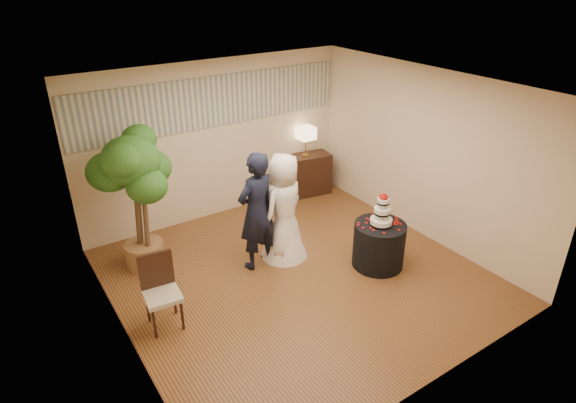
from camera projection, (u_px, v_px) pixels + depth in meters
floor at (297, 276)px, 7.19m from camera, size 5.00×5.00×0.00m
ceiling at (299, 89)px, 5.94m from camera, size 5.00×5.00×0.00m
wall_back at (217, 141)px, 8.42m from camera, size 5.00×0.06×2.80m
wall_front at (444, 282)px, 4.71m from camera, size 5.00×0.06×2.80m
wall_left at (113, 245)px, 5.32m from camera, size 0.06×5.00×2.80m
wall_right at (424, 155)px, 7.81m from camera, size 0.06×5.00×2.80m
mural_border at (214, 102)px, 8.10m from camera, size 4.90×0.02×0.85m
groom at (257, 211)px, 7.06m from camera, size 0.75×0.57×1.85m
bride at (284, 207)px, 7.33m from camera, size 1.05×0.99×1.72m
cake_table at (379, 245)px, 7.30m from camera, size 0.91×0.91×0.71m
wedding_cake at (382, 209)px, 7.03m from camera, size 0.33×0.33×0.52m
console at (305, 175)px, 9.56m from camera, size 1.05×0.59×0.82m
table_lamp at (306, 141)px, 9.25m from camera, size 0.31×0.31×0.58m
ficus_tree at (137, 201)px, 6.98m from camera, size 1.25×1.25×2.19m
side_chair at (162, 294)px, 6.00m from camera, size 0.50×0.52×0.99m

